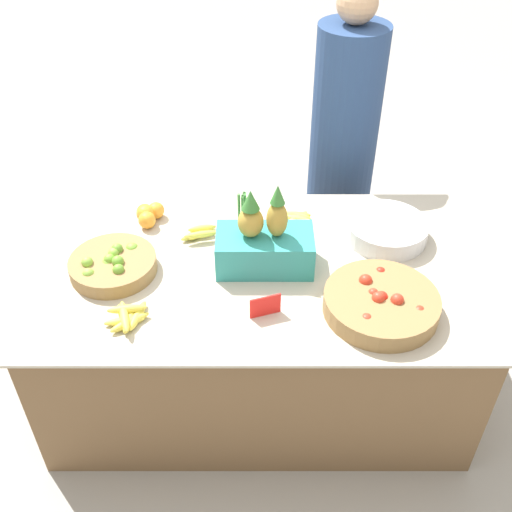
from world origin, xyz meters
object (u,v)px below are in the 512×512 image
Objects in this scene: metal_bowl at (384,229)px; vendor_person at (340,150)px; price_sign at (263,306)px; produce_crate at (262,244)px; lime_bowl at (111,265)px; tomato_basket at (379,303)px.

vendor_person reaches higher than metal_bowl.
price_sign reaches higher than metal_bowl.
produce_crate is at bearing -160.41° from metal_bowl.
lime_bowl is 0.90× the size of produce_crate.
produce_crate reaches higher than tomato_basket.
tomato_basket is 3.73× the size of price_sign.
vendor_person is at bearing 98.34° from metal_bowl.
price_sign is at bearing -109.29° from vendor_person.
vendor_person is at bearing 90.55° from tomato_basket.
vendor_person is at bearing 65.17° from produce_crate.
produce_crate is (-0.51, -0.18, 0.07)m from metal_bowl.
metal_bowl is at bearing -81.66° from vendor_person.
metal_bowl is at bearing 19.59° from produce_crate.
lime_bowl is 1.12m from metal_bowl.
price_sign is 0.29m from produce_crate.
produce_crate is (-0.00, 0.28, 0.06)m from price_sign.
price_sign is 0.07× the size of vendor_person.
vendor_person reaches higher than produce_crate.
metal_bowl is at bearing 11.46° from lime_bowl.
lime_bowl is 0.64m from price_sign.
price_sign is at bearing -137.78° from metal_bowl.
metal_bowl is at bearing 78.30° from tomato_basket.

